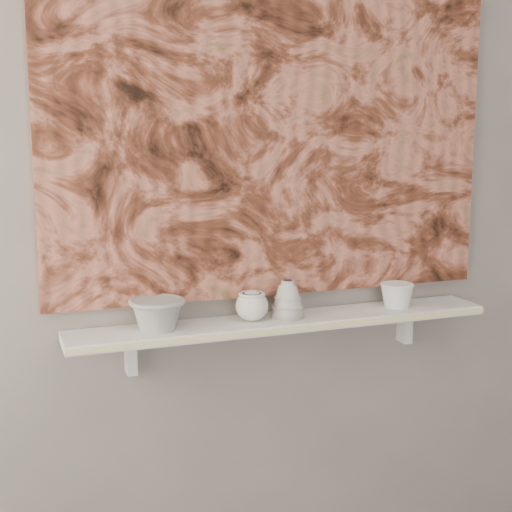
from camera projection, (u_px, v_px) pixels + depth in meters
name	position (u px, v px, depth m)	size (l,w,h in m)	color
wall_back	(275.00, 185.00, 2.31)	(3.60, 3.60, 0.00)	slate
shelf	(285.00, 322.00, 2.30)	(1.40, 0.18, 0.03)	white
shelf_stripe	(297.00, 329.00, 2.21)	(1.40, 0.01, 0.02)	#FAEFA7
bracket_left	(131.00, 355.00, 2.20)	(0.03, 0.06, 0.12)	white
bracket_right	(405.00, 326.00, 2.54)	(0.03, 0.06, 0.12)	white
painting	(277.00, 125.00, 2.27)	(1.50, 0.03, 1.10)	brown
house_motif	(398.00, 217.00, 2.46)	(0.09, 0.00, 0.08)	black
bowl_grey	(157.00, 314.00, 2.14)	(0.17, 0.17, 0.10)	#999996
cup_cream	(252.00, 306.00, 2.25)	(0.10, 0.10, 0.09)	silver
bell_vessel	(288.00, 299.00, 2.29)	(0.11, 0.11, 0.12)	beige
bowl_white	(397.00, 295.00, 2.43)	(0.12, 0.12, 0.08)	silver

